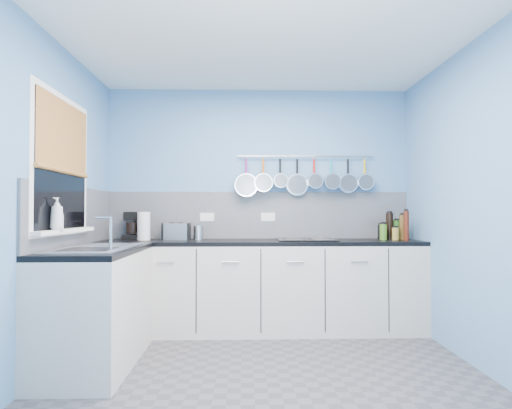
{
  "coord_description": "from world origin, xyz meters",
  "views": [
    {
      "loc": [
        -0.16,
        -3.0,
        1.18
      ],
      "look_at": [
        -0.05,
        0.75,
        1.25
      ],
      "focal_mm": 29.43,
      "sensor_mm": 36.0,
      "label": 1
    }
  ],
  "objects_px": {
    "coffee_maker": "(133,226)",
    "toaster": "(176,231)",
    "hob": "(306,239)",
    "soap_bottle_a": "(57,214)",
    "soap_bottle_b": "(58,218)",
    "canister": "(198,233)",
    "paper_towel": "(144,226)"
  },
  "relations": [
    {
      "from": "canister",
      "to": "hob",
      "type": "distance_m",
      "value": 1.09
    },
    {
      "from": "soap_bottle_b",
      "to": "toaster",
      "type": "xyz_separation_m",
      "value": [
        0.68,
        1.18,
        -0.15
      ]
    },
    {
      "from": "paper_towel",
      "to": "toaster",
      "type": "distance_m",
      "value": 0.33
    },
    {
      "from": "soap_bottle_b",
      "to": "hob",
      "type": "bearing_deg",
      "value": 28.81
    },
    {
      "from": "paper_towel",
      "to": "canister",
      "type": "xyz_separation_m",
      "value": [
        0.54,
        0.06,
        -0.07
      ]
    },
    {
      "from": "soap_bottle_a",
      "to": "canister",
      "type": "relative_size",
      "value": 1.66
    },
    {
      "from": "soap_bottle_b",
      "to": "toaster",
      "type": "relative_size",
      "value": 0.66
    },
    {
      "from": "soap_bottle_a",
      "to": "hob",
      "type": "xyz_separation_m",
      "value": [
        1.99,
        1.11,
        -0.26
      ]
    },
    {
      "from": "paper_towel",
      "to": "hob",
      "type": "xyz_separation_m",
      "value": [
        1.63,
        -0.03,
        -0.14
      ]
    },
    {
      "from": "canister",
      "to": "hob",
      "type": "xyz_separation_m",
      "value": [
        1.09,
        -0.09,
        -0.07
      ]
    },
    {
      "from": "paper_towel",
      "to": "canister",
      "type": "height_order",
      "value": "paper_towel"
    },
    {
      "from": "soap_bottle_a",
      "to": "soap_bottle_b",
      "type": "bearing_deg",
      "value": 90.0
    },
    {
      "from": "paper_towel",
      "to": "hob",
      "type": "height_order",
      "value": "paper_towel"
    },
    {
      "from": "paper_towel",
      "to": "soap_bottle_a",
      "type": "bearing_deg",
      "value": -107.55
    },
    {
      "from": "soap_bottle_b",
      "to": "paper_towel",
      "type": "bearing_deg",
      "value": 72.2
    },
    {
      "from": "soap_bottle_b",
      "to": "paper_towel",
      "type": "distance_m",
      "value": 1.19
    },
    {
      "from": "toaster",
      "to": "soap_bottle_b",
      "type": "bearing_deg",
      "value": -112.04
    },
    {
      "from": "hob",
      "to": "toaster",
      "type": "bearing_deg",
      "value": 176.44
    },
    {
      "from": "coffee_maker",
      "to": "hob",
      "type": "bearing_deg",
      "value": 5.77
    },
    {
      "from": "coffee_maker",
      "to": "soap_bottle_a",
      "type": "bearing_deg",
      "value": -91.27
    },
    {
      "from": "soap_bottle_a",
      "to": "paper_towel",
      "type": "relative_size",
      "value": 0.84
    },
    {
      "from": "soap_bottle_b",
      "to": "canister",
      "type": "xyz_separation_m",
      "value": [
        0.91,
        1.19,
        -0.16
      ]
    },
    {
      "from": "soap_bottle_a",
      "to": "toaster",
      "type": "bearing_deg",
      "value": 60.35
    },
    {
      "from": "paper_towel",
      "to": "hob",
      "type": "distance_m",
      "value": 1.64
    },
    {
      "from": "soap_bottle_a",
      "to": "toaster",
      "type": "height_order",
      "value": "soap_bottle_a"
    },
    {
      "from": "coffee_maker",
      "to": "canister",
      "type": "height_order",
      "value": "coffee_maker"
    },
    {
      "from": "paper_towel",
      "to": "soap_bottle_b",
      "type": "bearing_deg",
      "value": -107.8
    },
    {
      "from": "soap_bottle_a",
      "to": "coffee_maker",
      "type": "bearing_deg",
      "value": 79.33
    },
    {
      "from": "soap_bottle_b",
      "to": "toaster",
      "type": "bearing_deg",
      "value": 59.99
    },
    {
      "from": "canister",
      "to": "soap_bottle_a",
      "type": "bearing_deg",
      "value": -126.96
    },
    {
      "from": "coffee_maker",
      "to": "toaster",
      "type": "distance_m",
      "value": 0.45
    },
    {
      "from": "paper_towel",
      "to": "coffee_maker",
      "type": "bearing_deg",
      "value": 148.19
    }
  ]
}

